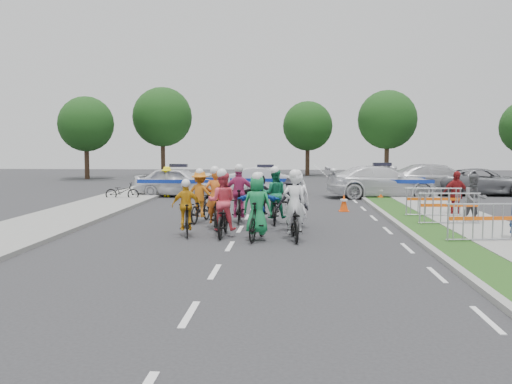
# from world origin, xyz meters

# --- Properties ---
(ground) EXTENTS (90.00, 90.00, 0.00)m
(ground) POSITION_xyz_m (0.00, 0.00, 0.00)
(ground) COLOR #28282B
(ground) RESTS_ON ground
(curb_right) EXTENTS (0.20, 60.00, 0.12)m
(curb_right) POSITION_xyz_m (5.10, 5.00, 0.06)
(curb_right) COLOR gray
(curb_right) RESTS_ON ground
(grass_strip) EXTENTS (1.20, 60.00, 0.11)m
(grass_strip) POSITION_xyz_m (5.80, 5.00, 0.06)
(grass_strip) COLOR #1E4D19
(grass_strip) RESTS_ON ground
(sidewalk_right) EXTENTS (2.40, 60.00, 0.13)m
(sidewalk_right) POSITION_xyz_m (7.60, 5.00, 0.07)
(sidewalk_right) COLOR gray
(sidewalk_right) RESTS_ON ground
(sidewalk_left) EXTENTS (3.00, 60.00, 0.13)m
(sidewalk_left) POSITION_xyz_m (-6.50, 5.00, 0.07)
(sidewalk_left) COLOR gray
(sidewalk_left) RESTS_ON ground
(rider_0) EXTENTS (0.83, 1.99, 1.99)m
(rider_0) POSITION_xyz_m (1.69, 1.15, 0.65)
(rider_0) COLOR black
(rider_0) RESTS_ON ground
(rider_1) EXTENTS (0.88, 1.89, 1.92)m
(rider_1) POSITION_xyz_m (0.66, 1.01, 0.75)
(rider_1) COLOR black
(rider_1) RESTS_ON ground
(rider_2) EXTENTS (0.83, 1.95, 1.99)m
(rider_2) POSITION_xyz_m (-0.40, 1.66, 0.73)
(rider_2) COLOR black
(rider_2) RESTS_ON ground
(rider_3) EXTENTS (0.90, 1.66, 1.68)m
(rider_3) POSITION_xyz_m (-1.44, 1.62, 0.65)
(rider_3) COLOR black
(rider_3) RESTS_ON ground
(rider_4) EXTENTS (1.03, 1.79, 1.78)m
(rider_4) POSITION_xyz_m (1.63, 2.54, 0.69)
(rider_4) COLOR black
(rider_4) RESTS_ON ground
(rider_5) EXTENTS (1.40, 1.66, 1.72)m
(rider_5) POSITION_xyz_m (0.58, 2.85, 0.73)
(rider_5) COLOR black
(rider_5) RESTS_ON ground
(rider_6) EXTENTS (1.01, 2.05, 2.00)m
(rider_6) POSITION_xyz_m (-0.80, 3.18, 0.66)
(rider_6) COLOR black
(rider_6) RESTS_ON ground
(rider_7) EXTENTS (0.84, 1.83, 1.87)m
(rider_7) POSITION_xyz_m (1.81, 3.67, 0.73)
(rider_7) COLOR black
(rider_7) RESTS_ON ground
(rider_8) EXTENTS (0.81, 1.91, 1.94)m
(rider_8) POSITION_xyz_m (1.04, 4.46, 0.72)
(rider_8) COLOR black
(rider_8) RESTS_ON ground
(rider_9) EXTENTS (1.03, 1.94, 2.02)m
(rider_9) POSITION_xyz_m (-0.16, 4.56, 0.77)
(rider_9) COLOR black
(rider_9) RESTS_ON ground
(rider_10) EXTENTS (1.13, 1.91, 1.86)m
(rider_10) POSITION_xyz_m (-1.52, 4.61, 0.72)
(rider_10) COLOR black
(rider_10) RESTS_ON ground
(rider_11) EXTENTS (1.36, 1.63, 1.70)m
(rider_11) POSITION_xyz_m (0.50, 5.51, 0.72)
(rider_11) COLOR black
(rider_11) RESTS_ON ground
(police_car_0) EXTENTS (4.63, 2.36, 1.51)m
(police_car_0) POSITION_xyz_m (-4.13, 14.03, 0.76)
(police_car_0) COLOR silver
(police_car_0) RESTS_ON ground
(police_car_1) EXTENTS (4.33, 1.61, 1.41)m
(police_car_1) POSITION_xyz_m (0.22, 16.20, 0.71)
(police_car_1) COLOR silver
(police_car_1) RESTS_ON ground
(police_car_2) EXTENTS (5.66, 2.67, 1.60)m
(police_car_2) POSITION_xyz_m (6.13, 13.96, 0.80)
(police_car_2) COLOR silver
(police_car_2) RESTS_ON ground
(civilian_sedan) EXTENTS (5.64, 2.41, 1.62)m
(civilian_sedan) POSITION_xyz_m (9.43, 15.96, 0.81)
(civilian_sedan) COLOR #A8A8AC
(civilian_sedan) RESTS_ON ground
(civilian_suv) EXTENTS (5.15, 2.55, 1.40)m
(civilian_suv) POSITION_xyz_m (11.71, 15.81, 0.70)
(civilian_suv) COLOR slate
(civilian_suv) RESTS_ON ground
(spectator_1) EXTENTS (0.91, 0.76, 1.70)m
(spectator_1) POSITION_xyz_m (7.70, 4.51, 0.85)
(spectator_1) COLOR #525357
(spectator_1) RESTS_ON ground
(spectator_2) EXTENTS (1.06, 0.59, 1.70)m
(spectator_2) POSITION_xyz_m (7.62, 6.41, 0.85)
(spectator_2) COLOR maroon
(spectator_2) RESTS_ON ground
(marshal_hiviz) EXTENTS (1.10, 0.78, 1.55)m
(marshal_hiviz) POSITION_xyz_m (-4.66, 13.67, 0.77)
(marshal_hiviz) COLOR yellow
(marshal_hiviz) RESTS_ON ground
(barrier_0) EXTENTS (2.04, 0.71, 1.12)m
(barrier_0) POSITION_xyz_m (6.70, 0.62, 0.56)
(barrier_0) COLOR #A5A8AD
(barrier_0) RESTS_ON ground
(barrier_1) EXTENTS (2.03, 0.65, 1.12)m
(barrier_1) POSITION_xyz_m (6.70, 3.88, 0.56)
(barrier_1) COLOR #A5A8AD
(barrier_1) RESTS_ON ground
(barrier_2) EXTENTS (2.01, 0.54, 1.12)m
(barrier_2) POSITION_xyz_m (6.70, 5.95, 0.56)
(barrier_2) COLOR #A5A8AD
(barrier_2) RESTS_ON ground
(cone_0) EXTENTS (0.40, 0.40, 0.70)m
(cone_0) POSITION_xyz_m (3.71, 8.06, 0.34)
(cone_0) COLOR #F24C0C
(cone_0) RESTS_ON ground
(cone_1) EXTENTS (0.40, 0.40, 0.70)m
(cone_1) POSITION_xyz_m (5.91, 13.03, 0.34)
(cone_1) COLOR #F24C0C
(cone_1) RESTS_ON ground
(parked_bike) EXTENTS (1.63, 0.66, 0.84)m
(parked_bike) POSITION_xyz_m (-6.49, 12.04, 0.42)
(parked_bike) COLOR black
(parked_bike) RESTS_ON ground
(tree_0) EXTENTS (4.20, 4.20, 6.30)m
(tree_0) POSITION_xyz_m (-14.00, 28.00, 4.19)
(tree_0) COLOR #382619
(tree_0) RESTS_ON ground
(tree_1) EXTENTS (4.55, 4.55, 6.82)m
(tree_1) POSITION_xyz_m (9.00, 30.00, 4.54)
(tree_1) COLOR #382619
(tree_1) RESTS_ON ground
(tree_3) EXTENTS (4.90, 4.90, 7.35)m
(tree_3) POSITION_xyz_m (-9.00, 32.00, 4.89)
(tree_3) COLOR #382619
(tree_3) RESTS_ON ground
(tree_4) EXTENTS (4.20, 4.20, 6.30)m
(tree_4) POSITION_xyz_m (3.00, 34.00, 4.19)
(tree_4) COLOR #382619
(tree_4) RESTS_ON ground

